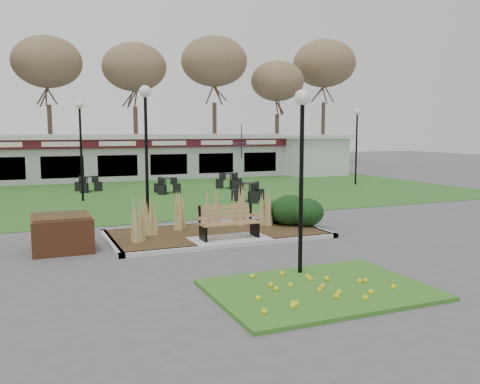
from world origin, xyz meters
name	(u,v)px	position (x,y,z in m)	size (l,w,h in m)	color
ground	(231,244)	(0.00, 0.00, 0.00)	(100.00, 100.00, 0.00)	#515154
lawn	(141,194)	(0.00, 12.00, 0.01)	(34.00, 16.00, 0.02)	#29641F
flower_bed	(319,288)	(0.00, -4.60, 0.07)	(4.20, 3.00, 0.16)	#2C7120
planting_bed	(253,220)	(1.27, 1.35, 0.37)	(6.75, 3.40, 1.27)	#362415
park_bench	(228,222)	(0.00, 0.25, 0.59)	(1.70, 0.66, 0.93)	olive
brick_planter	(62,233)	(-4.40, 1.00, 0.48)	(1.50, 1.50, 0.95)	brown
food_pavilion	(114,157)	(0.00, 19.96, 1.48)	(24.60, 3.40, 2.90)	#9C9C9F
service_hut	(313,155)	(13.50, 18.00, 1.45)	(4.40, 3.40, 2.83)	silver
tree_backdrop	(94,62)	(0.00, 28.00, 8.36)	(47.24, 5.24, 10.36)	#47382B
lamp_post_near_left	(146,125)	(-1.62, 3.20, 3.31)	(0.38, 0.38, 4.55)	black
lamp_post_near_right	(302,142)	(0.19, -3.50, 2.91)	(0.33, 0.33, 3.99)	black
lamp_post_mid_right	(80,128)	(-2.90, 10.50, 3.24)	(0.37, 0.37, 4.45)	black
lamp_post_far_right	(357,130)	(12.45, 11.55, 3.18)	(0.36, 0.36, 4.37)	black
bistro_set_a	(87,187)	(-2.31, 14.05, 0.28)	(1.34, 1.43, 0.77)	black
bistro_set_b	(230,183)	(5.00, 12.54, 0.29)	(1.53, 1.35, 0.81)	black
bistro_set_c	(166,188)	(1.22, 11.77, 0.27)	(1.28, 1.43, 0.76)	black
bistro_set_d	(249,195)	(3.88, 7.49, 0.29)	(1.53, 1.43, 0.82)	black
patio_umbrella	(242,155)	(8.00, 18.00, 1.56)	(2.39, 2.42, 2.46)	black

